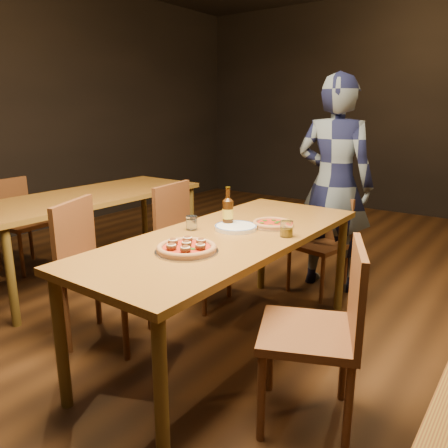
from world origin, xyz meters
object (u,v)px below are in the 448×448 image
Objects in this scene: chair_main_e at (308,331)px; chair_nbr_left at (24,223)px; table_main at (229,245)px; chair_end at (318,244)px; diner at (334,185)px; chair_main_nw at (107,271)px; amber_glass at (286,229)px; table_left at (91,202)px; pizza_margherita at (272,224)px; plate_stack at (236,227)px; beer_bottle at (228,213)px; water_glass at (192,223)px; chair_main_sw at (195,243)px; pizza_meatball at (187,248)px.

chair_main_e is 1.07× the size of chair_nbr_left.
table_main is at bearing -96.59° from chair_nbr_left.
chair_end is 0.47× the size of diner.
chair_main_nw reaches higher than amber_glass.
table_left is at bearing -128.78° from chair_main_e.
pizza_margherita is (-0.55, 0.61, 0.30)m from chair_main_e.
plate_stack is 0.33m from amber_glass.
water_glass is at bearing -123.20° from beer_bottle.
table_main is 2.14× the size of chair_main_e.
beer_bottle is at bearing -93.19° from chair_nbr_left.
beer_bottle reaches higher than chair_main_sw.
plate_stack is at bearing 102.37° from table_main.
pizza_meatball is at bearing -87.08° from table_main.
chair_main_sw is 1.48m from chair_main_e.
chair_main_e is at bearing -30.79° from plate_stack.
chair_main_e is 0.68m from amber_glass.
table_left is 7.52× the size of pizza_margherita.
pizza_margherita is 0.51m from water_glass.
chair_nbr_left is at bearing 24.22° from diner.
table_left is 1.86m from pizza_meatball.
amber_glass is (0.23, -0.99, 0.39)m from chair_end.
beer_bottle is 1.22m from diner.
chair_end is (-0.61, 1.46, -0.06)m from chair_main_e.
chair_main_nw is 0.75m from pizza_meatball.
table_left is 1.69m from plate_stack.
beer_bottle reaches higher than chair_main_nw.
plate_stack is at bearing -21.71° from beer_bottle.
table_left is 2.08× the size of chair_main_nw.
pizza_meatball is at bearing 84.27° from diner.
pizza_meatball is 1.24× the size of pizza_margherita.
diner is at bearing 87.74° from pizza_meatball.
chair_main_sw reaches higher than chair_end.
pizza_meatball is at bearing -116.26° from chair_main_nw.
water_glass is 0.92× the size of amber_glass.
amber_glass is at bearing 8.12° from plate_stack.
chair_main_sw is 1.02× the size of chair_main_e.
chair_nbr_left reaches higher than pizza_margherita.
chair_end is 0.50m from diner.
chair_main_e is (1.29, -0.73, -0.01)m from chair_main_sw.
pizza_margherita is 0.15× the size of diner.
chair_main_e is 3.84× the size of beer_bottle.
water_glass reaches higher than chair_end.
chair_nbr_left is 0.50× the size of diner.
chair_main_sw is at bearing 170.64° from pizza_margherita.
table_main is 6.06× the size of pizza_meatball.
chair_main_sw is 1.17× the size of chair_end.
beer_bottle is 0.14× the size of diner.
chair_main_sw is (1.08, 0.12, -0.20)m from table_left.
pizza_margherita is at bearing -73.49° from chair_main_nw.
diner reaches higher than chair_nbr_left.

